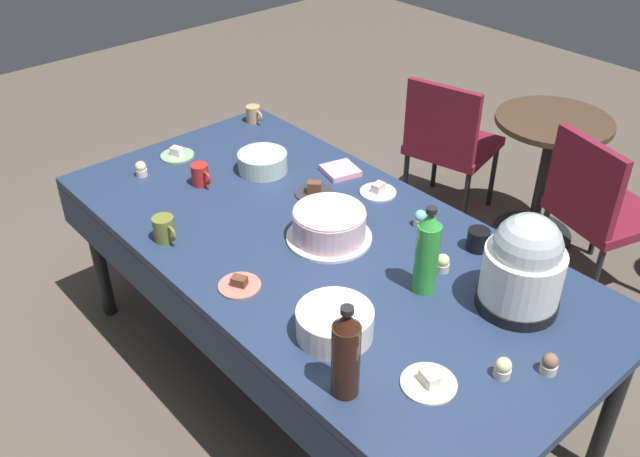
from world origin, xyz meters
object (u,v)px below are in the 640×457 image
at_px(frosted_layer_cake, 329,225).
at_px(dessert_plate_cream, 429,382).
at_px(maroon_chair_right, 598,205).
at_px(soda_bottle_cola, 346,354).
at_px(cupcake_cocoa, 420,219).
at_px(slow_cooker, 524,266).
at_px(dessert_plate_sage, 177,154).
at_px(cupcake_mint, 550,364).
at_px(cupcake_berry, 443,263).
at_px(coffee_mug_tan, 254,114).
at_px(coffee_mug_red, 200,175).
at_px(coffee_mug_black, 479,240).
at_px(coffee_mug_olive, 164,229).
at_px(dessert_plate_coral, 240,285).
at_px(cupcake_rose, 141,169).
at_px(potluck_table, 320,253).
at_px(glass_salad_bowl, 263,162).
at_px(cupcake_lemon, 503,368).
at_px(ceramic_snack_bowl, 335,323).
at_px(dessert_plate_white, 378,191).
at_px(dessert_plate_charcoal, 314,191).
at_px(round_cafe_table, 547,157).
at_px(soda_bottle_lime_soda, 427,253).
at_px(maroon_chair_left, 449,140).

bearing_deg(frosted_layer_cake, dessert_plate_cream, -20.57).
bearing_deg(maroon_chair_right, soda_bottle_cola, -82.97).
bearing_deg(cupcake_cocoa, maroon_chair_right, 79.69).
height_order(slow_cooker, dessert_plate_sage, slow_cooker).
distance_m(cupcake_mint, cupcake_berry, 0.54).
bearing_deg(coffee_mug_tan, coffee_mug_red, -56.99).
height_order(frosted_layer_cake, coffee_mug_black, frosted_layer_cake).
bearing_deg(cupcake_berry, maroon_chair_right, 92.14).
relative_size(dessert_plate_sage, coffee_mug_olive, 1.24).
xyz_separation_m(dessert_plate_coral, cupcake_rose, (-0.90, 0.13, 0.02)).
xyz_separation_m(potluck_table, glass_salad_bowl, (-0.56, 0.16, 0.10)).
relative_size(slow_cooker, cupcake_lemon, 5.10).
height_order(slow_cooker, cupcake_berry, slow_cooker).
height_order(ceramic_snack_bowl, dessert_plate_white, ceramic_snack_bowl).
xyz_separation_m(dessert_plate_white, cupcake_lemon, (0.96, -0.46, 0.02)).
relative_size(dessert_plate_white, dessert_plate_coral, 1.03).
bearing_deg(glass_salad_bowl, dessert_plate_charcoal, 7.45).
relative_size(ceramic_snack_bowl, round_cafe_table, 0.34).
bearing_deg(dessert_plate_cream, dessert_plate_white, 142.49).
height_order(dessert_plate_charcoal, soda_bottle_lime_soda, soda_bottle_lime_soda).
relative_size(glass_salad_bowl, dessert_plate_white, 1.42).
relative_size(cupcake_rose, coffee_mug_olive, 0.55).
bearing_deg(dessert_plate_white, dessert_plate_charcoal, -129.32).
distance_m(slow_cooker, coffee_mug_tan, 1.71).
relative_size(dessert_plate_sage, cupcake_lemon, 2.25).
distance_m(dessert_plate_coral, coffee_mug_black, 0.88).
distance_m(ceramic_snack_bowl, coffee_mug_black, 0.70).
height_order(ceramic_snack_bowl, dessert_plate_coral, ceramic_snack_bowl).
bearing_deg(cupcake_mint, dessert_plate_charcoal, 173.18).
relative_size(soda_bottle_lime_soda, coffee_mug_olive, 2.65).
bearing_deg(round_cafe_table, dessert_plate_sage, -117.20).
distance_m(dessert_plate_white, dessert_plate_cream, 1.06).
distance_m(dessert_plate_white, dessert_plate_charcoal, 0.26).
bearing_deg(dessert_plate_coral, dessert_plate_charcoal, 116.33).
height_order(glass_salad_bowl, maroon_chair_left, maroon_chair_left).
bearing_deg(cupcake_cocoa, dessert_plate_cream, -46.43).
height_order(slow_cooker, ceramic_snack_bowl, slow_cooker).
relative_size(potluck_table, slow_cooker, 6.39).
relative_size(maroon_chair_right, round_cafe_table, 1.18).
bearing_deg(dessert_plate_cream, maroon_chair_left, 127.53).
bearing_deg(cupcake_cocoa, dessert_plate_coral, -101.70).
height_order(potluck_table, coffee_mug_black, coffee_mug_black).
relative_size(coffee_mug_olive, coffee_mug_red, 1.07).
height_order(cupcake_berry, coffee_mug_tan, coffee_mug_tan).
xyz_separation_m(cupcake_cocoa, round_cafe_table, (-0.23, 1.30, -0.28)).
distance_m(soda_bottle_cola, coffee_mug_red, 1.29).
bearing_deg(maroon_chair_left, frosted_layer_cake, -68.48).
xyz_separation_m(soda_bottle_cola, round_cafe_table, (-0.66, 2.09, -0.40)).
bearing_deg(soda_bottle_lime_soda, frosted_layer_cake, -174.71).
bearing_deg(dessert_plate_coral, coffee_mug_black, 63.13).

